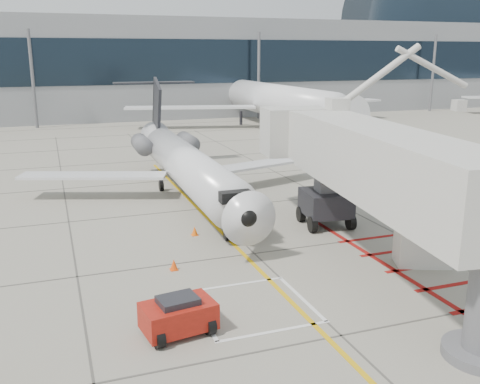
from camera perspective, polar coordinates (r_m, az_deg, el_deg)
name	(u,v)px	position (r m, az deg, el deg)	size (l,w,h in m)	color
ground_plane	(290,288)	(21.86, 5.39, -10.12)	(260.00, 260.00, 0.00)	gray
regional_jet	(195,150)	(31.96, -4.81, 4.48)	(21.40, 26.98, 7.07)	silver
jet_bridge	(385,179)	(22.90, 15.17, 1.33)	(9.62, 20.31, 8.13)	silver
pushback_tug	(178,314)	(18.36, -6.60, -12.83)	(2.37, 1.48, 1.38)	#A71B10
baggage_cart	(245,225)	(27.28, 0.53, -3.51)	(2.03, 1.28, 1.28)	#56575B
ground_power_unit	(423,245)	(25.05, 18.93, -5.36)	(2.29, 1.34, 1.82)	silver
cone_nose	(174,265)	(23.52, -7.07, -7.69)	(0.35, 0.35, 0.49)	#F14A0C
cone_side	(195,231)	(27.71, -4.86, -4.15)	(0.34, 0.34, 0.48)	#FF620D
terminal_building	(165,67)	(89.89, -7.98, 13.10)	(180.00, 28.00, 14.00)	gray
terminal_glass_band	(186,62)	(76.19, -5.75, 13.67)	(180.00, 0.10, 6.00)	black
terminal_dome	(466,28)	(118.02, 22.98, 15.85)	(40.00, 28.00, 28.00)	black
bg_aircraft_c	(269,78)	(69.37, 3.07, 12.01)	(36.15, 40.17, 12.05)	silver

